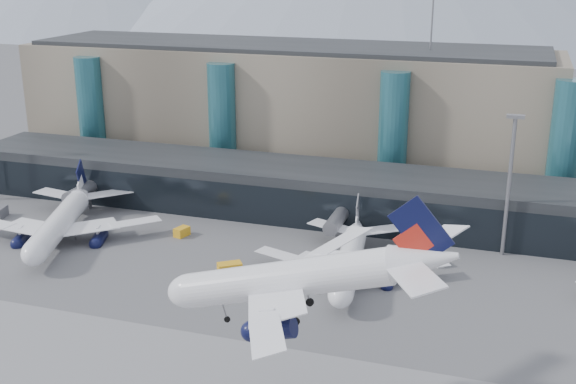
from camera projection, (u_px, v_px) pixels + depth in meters
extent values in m
plane|color=#515154|center=(252.00, 363.00, 95.12)|extent=(900.00, 900.00, 0.00)
cube|color=black|center=(352.00, 195.00, 146.01)|extent=(170.00, 18.00, 10.00)
cube|color=black|center=(342.00, 214.00, 138.27)|extent=(170.00, 0.40, 8.00)
cylinder|color=slate|center=(86.00, 189.00, 152.36)|extent=(2.80, 14.00, 2.80)
cube|color=slate|center=(88.00, 203.00, 153.29)|extent=(1.20, 1.20, 2.40)
cylinder|color=slate|center=(339.00, 217.00, 136.31)|extent=(2.80, 14.00, 2.80)
cube|color=slate|center=(339.00, 232.00, 137.25)|extent=(1.20, 1.20, 2.40)
cube|color=gray|center=(284.00, 109.00, 179.11)|extent=(130.00, 30.00, 30.00)
cube|color=black|center=(284.00, 46.00, 174.28)|extent=(123.50, 28.00, 1.00)
cylinder|color=#296673|center=(91.00, 114.00, 178.09)|extent=(6.40, 6.40, 28.00)
cylinder|color=#296673|center=(222.00, 123.00, 167.88)|extent=(6.40, 6.40, 28.00)
cylinder|color=#296673|center=(393.00, 136.00, 156.21)|extent=(6.40, 6.40, 28.00)
cylinder|color=#296673|center=(564.00, 149.00, 145.99)|extent=(6.40, 6.40, 28.00)
cylinder|color=slate|center=(432.00, 17.00, 161.73)|extent=(0.40, 0.40, 16.00)
cylinder|color=slate|center=(509.00, 188.00, 125.87)|extent=(0.70, 0.70, 25.00)
cube|color=slate|center=(516.00, 117.00, 121.88)|extent=(3.00, 1.20, 0.60)
cylinder|color=white|center=(300.00, 266.00, 76.32)|extent=(24.09, 4.86, 3.97)
ellipsoid|color=white|center=(198.00, 251.00, 80.22)|extent=(5.70, 4.17, 3.97)
cone|color=white|center=(447.00, 286.00, 71.25)|extent=(6.99, 4.22, 3.97)
cube|color=white|center=(287.00, 310.00, 68.33)|extent=(12.01, 18.03, 0.20)
cylinder|color=#0B0E33|center=(281.00, 317.00, 71.24)|extent=(4.87, 2.36, 2.18)
cube|color=white|center=(440.00, 305.00, 66.91)|extent=(6.96, 9.50, 0.16)
cube|color=white|center=(338.00, 245.00, 83.61)|extent=(12.98, 17.88, 0.20)
cylinder|color=#0B0E33|center=(321.00, 266.00, 82.85)|extent=(4.87, 2.36, 2.18)
cube|color=white|center=(454.00, 266.00, 75.47)|extent=(7.43, 9.41, 0.16)
cube|color=#0B0E33|center=(453.00, 257.00, 70.15)|extent=(5.93, 0.46, 6.99)
cube|color=#B42116|center=(441.00, 267.00, 70.85)|extent=(3.97, 0.43, 3.82)
cylinder|color=slate|center=(228.00, 277.00, 79.86)|extent=(0.16, 0.16, 3.18)
cylinder|color=black|center=(229.00, 288.00, 80.29)|extent=(0.71, 0.28, 0.70)
cylinder|color=black|center=(301.00, 311.00, 75.10)|extent=(0.92, 0.39, 0.91)
cylinder|color=black|center=(316.00, 292.00, 79.36)|extent=(0.92, 0.39, 0.91)
cylinder|color=white|center=(61.00, 213.00, 136.08)|extent=(12.57, 26.69, 4.42)
ellipsoid|color=white|center=(39.00, 240.00, 123.42)|extent=(6.14, 7.26, 4.42)
cone|color=white|center=(85.00, 185.00, 152.29)|extent=(6.59, 8.62, 4.42)
cube|color=white|center=(114.00, 213.00, 138.19)|extent=(18.29, 17.77, 0.22)
cylinder|color=#0B0E33|center=(101.00, 227.00, 137.43)|extent=(3.98, 5.82, 2.43)
cube|color=white|center=(110.00, 184.00, 152.26)|extent=(9.59, 9.79, 0.18)
cube|color=white|center=(15.00, 214.00, 138.05)|extent=(19.66, 8.64, 0.22)
cylinder|color=#0B0E33|center=(25.00, 227.00, 137.32)|extent=(3.98, 5.82, 2.43)
cube|color=white|center=(59.00, 184.00, 152.19)|extent=(10.40, 5.42, 0.18)
cube|color=#0B0E33|center=(84.00, 168.00, 151.55)|extent=(2.33, 6.35, 7.78)
cube|color=white|center=(83.00, 176.00, 150.88)|extent=(1.68, 4.29, 4.25)
cylinder|color=slate|center=(48.00, 246.00, 128.11)|extent=(0.18, 0.18, 3.53)
cylinder|color=black|center=(48.00, 254.00, 128.60)|extent=(0.51, 0.83, 0.78)
cylinder|color=black|center=(79.00, 233.00, 138.56)|extent=(0.69, 1.08, 1.01)
cylinder|color=black|center=(51.00, 233.00, 138.53)|extent=(0.69, 1.08, 1.01)
cylinder|color=white|center=(350.00, 251.00, 120.08)|extent=(7.04, 24.05, 3.93)
ellipsoid|color=white|center=(342.00, 281.00, 108.98)|extent=(4.63, 5.98, 3.93)
cone|color=white|center=(358.00, 219.00, 134.28)|extent=(4.80, 7.24, 3.93)
cube|color=white|center=(402.00, 254.00, 120.43)|extent=(17.39, 13.99, 0.20)
cylinder|color=#0B0E33|center=(388.00, 268.00, 120.13)|extent=(2.77, 4.99, 2.16)
cube|color=white|center=(384.00, 219.00, 133.41)|extent=(9.14, 7.89, 0.16)
cube|color=white|center=(302.00, 247.00, 123.30)|extent=(17.90, 10.57, 0.20)
cylinder|color=#0B0E33|center=(312.00, 262.00, 122.31)|extent=(2.77, 4.99, 2.16)
cube|color=white|center=(333.00, 216.00, 135.02)|extent=(9.44, 6.25, 0.16)
cube|color=slate|center=(359.00, 202.00, 133.61)|extent=(1.01, 5.85, 6.92)
cube|color=white|center=(358.00, 210.00, 133.03)|extent=(0.79, 3.93, 3.78)
cylinder|color=slate|center=(345.00, 286.00, 113.11)|extent=(0.16, 0.16, 3.15)
cylinder|color=black|center=(344.00, 294.00, 113.54)|extent=(0.34, 0.72, 0.70)
cylinder|color=black|center=(364.00, 271.00, 121.85)|extent=(0.46, 0.94, 0.90)
cylinder|color=black|center=(336.00, 269.00, 122.65)|extent=(0.46, 0.94, 0.90)
cube|color=silver|center=(38.00, 228.00, 140.12)|extent=(3.26, 2.09, 1.73)
cube|color=gold|center=(182.00, 232.00, 138.10)|extent=(2.58, 3.38, 1.72)
cube|color=#525257|center=(312.00, 279.00, 117.73)|extent=(3.99, 3.02, 1.97)
cube|color=#525257|center=(0.00, 212.00, 147.87)|extent=(2.82, 4.20, 2.15)
cube|color=silver|center=(438.00, 261.00, 125.09)|extent=(2.91, 3.03, 1.55)
cube|color=gold|center=(230.00, 269.00, 121.04)|extent=(4.48, 4.03, 2.21)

